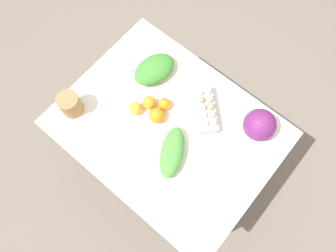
{
  "coord_description": "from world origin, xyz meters",
  "views": [
    {
      "loc": [
        0.36,
        -0.44,
        2.36
      ],
      "look_at": [
        0.0,
        0.0,
        0.77
      ],
      "focal_mm": 35.0,
      "sensor_mm": 36.0,
      "label": 1
    }
  ],
  "objects_px": {
    "cabbage_purple": "(260,125)",
    "orange_2": "(156,116)",
    "paper_bag": "(70,104)",
    "orange_1": "(149,103)",
    "egg_carton": "(206,109)",
    "orange_0": "(135,108)",
    "orange_3": "(165,104)",
    "greens_bunch_beet_tops": "(172,152)",
    "greens_bunch_dandelion": "(154,69)"
  },
  "relations": [
    {
      "from": "cabbage_purple",
      "to": "orange_3",
      "type": "xyz_separation_m",
      "value": [
        -0.45,
        -0.2,
        -0.05
      ]
    },
    {
      "from": "paper_bag",
      "to": "orange_2",
      "type": "relative_size",
      "value": 1.58
    },
    {
      "from": "greens_bunch_beet_tops",
      "to": "orange_0",
      "type": "bearing_deg",
      "value": 168.95
    },
    {
      "from": "orange_2",
      "to": "orange_3",
      "type": "xyz_separation_m",
      "value": [
        -0.01,
        0.08,
        -0.01
      ]
    },
    {
      "from": "cabbage_purple",
      "to": "greens_bunch_beet_tops",
      "type": "relative_size",
      "value": 0.61
    },
    {
      "from": "cabbage_purple",
      "to": "egg_carton",
      "type": "xyz_separation_m",
      "value": [
        -0.26,
        -0.09,
        -0.04
      ]
    },
    {
      "from": "paper_bag",
      "to": "orange_1",
      "type": "relative_size",
      "value": 1.83
    },
    {
      "from": "orange_1",
      "to": "orange_2",
      "type": "bearing_deg",
      "value": -21.98
    },
    {
      "from": "cabbage_purple",
      "to": "orange_2",
      "type": "distance_m",
      "value": 0.52
    },
    {
      "from": "egg_carton",
      "to": "greens_bunch_beet_tops",
      "type": "relative_size",
      "value": 0.93
    },
    {
      "from": "orange_1",
      "to": "egg_carton",
      "type": "bearing_deg",
      "value": 32.78
    },
    {
      "from": "greens_bunch_dandelion",
      "to": "orange_0",
      "type": "bearing_deg",
      "value": -73.68
    },
    {
      "from": "greens_bunch_dandelion",
      "to": "orange_2",
      "type": "relative_size",
      "value": 2.91
    },
    {
      "from": "paper_bag",
      "to": "greens_bunch_dandelion",
      "type": "bearing_deg",
      "value": 66.57
    },
    {
      "from": "egg_carton",
      "to": "orange_2",
      "type": "bearing_deg",
      "value": -87.44
    },
    {
      "from": "egg_carton",
      "to": "orange_3",
      "type": "distance_m",
      "value": 0.22
    },
    {
      "from": "paper_bag",
      "to": "greens_bunch_dandelion",
      "type": "height_order",
      "value": "paper_bag"
    },
    {
      "from": "greens_bunch_dandelion",
      "to": "greens_bunch_beet_tops",
      "type": "bearing_deg",
      "value": -38.52
    },
    {
      "from": "egg_carton",
      "to": "orange_0",
      "type": "height_order",
      "value": "egg_carton"
    },
    {
      "from": "greens_bunch_beet_tops",
      "to": "orange_1",
      "type": "distance_m",
      "value": 0.3
    },
    {
      "from": "cabbage_purple",
      "to": "orange_2",
      "type": "height_order",
      "value": "cabbage_purple"
    },
    {
      "from": "greens_bunch_beet_tops",
      "to": "greens_bunch_dandelion",
      "type": "height_order",
      "value": "greens_bunch_dandelion"
    },
    {
      "from": "greens_bunch_beet_tops",
      "to": "orange_3",
      "type": "bearing_deg",
      "value": 138.22
    },
    {
      "from": "greens_bunch_dandelion",
      "to": "orange_2",
      "type": "bearing_deg",
      "value": -46.98
    },
    {
      "from": "orange_2",
      "to": "orange_3",
      "type": "relative_size",
      "value": 1.25
    },
    {
      "from": "orange_0",
      "to": "paper_bag",
      "type": "bearing_deg",
      "value": -141.74
    },
    {
      "from": "greens_bunch_beet_tops",
      "to": "greens_bunch_dandelion",
      "type": "relative_size",
      "value": 1.11
    },
    {
      "from": "egg_carton",
      "to": "orange_3",
      "type": "height_order",
      "value": "egg_carton"
    },
    {
      "from": "egg_carton",
      "to": "orange_0",
      "type": "xyz_separation_m",
      "value": [
        -0.29,
        -0.23,
        -0.01
      ]
    },
    {
      "from": "egg_carton",
      "to": "greens_bunch_dandelion",
      "type": "xyz_separation_m",
      "value": [
        -0.35,
        0.0,
        0.0
      ]
    },
    {
      "from": "greens_bunch_beet_tops",
      "to": "greens_bunch_dandelion",
      "type": "xyz_separation_m",
      "value": [
        -0.37,
        0.29,
        0.0
      ]
    },
    {
      "from": "greens_bunch_dandelion",
      "to": "orange_1",
      "type": "height_order",
      "value": "greens_bunch_dandelion"
    },
    {
      "from": "cabbage_purple",
      "to": "orange_0",
      "type": "distance_m",
      "value": 0.64
    },
    {
      "from": "orange_1",
      "to": "orange_0",
      "type": "bearing_deg",
      "value": -116.25
    },
    {
      "from": "egg_carton",
      "to": "greens_bunch_dandelion",
      "type": "relative_size",
      "value": 1.03
    },
    {
      "from": "orange_1",
      "to": "paper_bag",
      "type": "bearing_deg",
      "value": -136.89
    },
    {
      "from": "greens_bunch_beet_tops",
      "to": "orange_0",
      "type": "distance_m",
      "value": 0.31
    },
    {
      "from": "greens_bunch_dandelion",
      "to": "orange_2",
      "type": "xyz_separation_m",
      "value": [
        0.18,
        -0.2,
        -0.0
      ]
    },
    {
      "from": "orange_0",
      "to": "cabbage_purple",
      "type": "bearing_deg",
      "value": 30.15
    },
    {
      "from": "egg_carton",
      "to": "orange_1",
      "type": "relative_size",
      "value": 3.5
    },
    {
      "from": "cabbage_purple",
      "to": "paper_bag",
      "type": "distance_m",
      "value": 0.96
    },
    {
      "from": "orange_3",
      "to": "paper_bag",
      "type": "bearing_deg",
      "value": -138.22
    },
    {
      "from": "orange_2",
      "to": "egg_carton",
      "type": "bearing_deg",
      "value": 48.41
    },
    {
      "from": "cabbage_purple",
      "to": "greens_bunch_dandelion",
      "type": "xyz_separation_m",
      "value": [
        -0.62,
        -0.08,
        -0.04
      ]
    },
    {
      "from": "cabbage_purple",
      "to": "greens_bunch_dandelion",
      "type": "relative_size",
      "value": 0.68
    },
    {
      "from": "cabbage_purple",
      "to": "orange_2",
      "type": "relative_size",
      "value": 1.98
    },
    {
      "from": "orange_0",
      "to": "orange_2",
      "type": "distance_m",
      "value": 0.12
    },
    {
      "from": "orange_0",
      "to": "orange_3",
      "type": "bearing_deg",
      "value": 49.24
    },
    {
      "from": "paper_bag",
      "to": "greens_bunch_beet_tops",
      "type": "height_order",
      "value": "paper_bag"
    },
    {
      "from": "paper_bag",
      "to": "orange_3",
      "type": "xyz_separation_m",
      "value": [
        0.36,
        0.32,
        -0.03
      ]
    }
  ]
}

